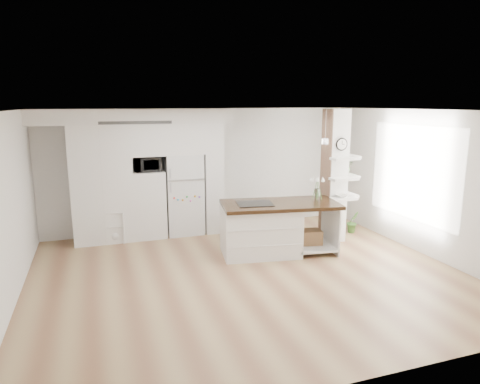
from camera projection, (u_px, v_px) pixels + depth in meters
The scene contains 14 objects.
floor at pixel (248, 275), 7.14m from camera, with size 7.00×6.00×0.01m, color tan.
room at pixel (249, 165), 6.76m from camera, with size 7.04×6.04×2.72m.
cabinet_wall at pixel (139, 167), 8.85m from camera, with size 4.00×0.71×2.70m.
refrigerator at pixel (184, 194), 9.28m from camera, with size 0.78×0.69×1.75m.
column at pixel (340, 177), 8.66m from camera, with size 0.69×0.90×2.70m.
window at pixel (413, 173), 8.21m from camera, with size 2.40×2.40×0.00m, color white.
pendant_light at pixel (338, 144), 7.38m from camera, with size 0.12×0.12×0.10m, color white.
kitchen_island at pixel (267, 228), 8.07m from camera, with size 2.31×1.36×1.55m.
bookshelf at pixel (112, 229), 8.74m from camera, with size 0.59×0.39×0.66m.
floor_plant_a at pixel (353, 222), 9.43m from camera, with size 0.27×0.22×0.49m, color #40752F.
floor_plant_b at pixel (293, 214), 10.04m from camera, with size 0.28×0.28×0.50m, color #40752F.
microwave at pixel (148, 164), 8.85m from camera, with size 0.54×0.37×0.30m, color #2D2D2D.
shelf_plant at pixel (346, 166), 8.86m from camera, with size 0.27×0.23×0.30m, color #40752F.
decor_bowl at pixel (342, 196), 8.50m from camera, with size 0.22×0.22×0.05m, color white.
Camera 1 is at (-2.29, -6.30, 2.81)m, focal length 32.00 mm.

